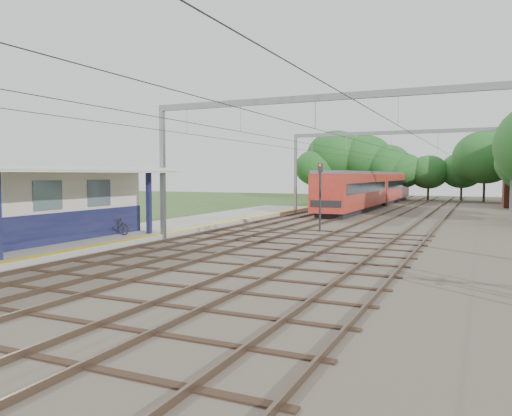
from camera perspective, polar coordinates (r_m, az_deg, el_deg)
The scene contains 9 objects.
ballast_bed at distance 37.13m, azimuth 14.98°, elevation -1.56°, with size 18.00×90.00×0.10m, color #473D33.
platform at distance 27.19m, azimuth -16.07°, elevation -3.25°, with size 5.00×52.00×0.35m, color gray.
yellow_stripe at distance 25.77m, azimuth -12.26°, elevation -3.17°, with size 0.45×52.00×0.01m, color yellow.
rail_tracks at distance 37.61m, azimuth 11.22°, elevation -1.25°, with size 11.80×88.00×0.15m.
catenary_system at distance 32.51m, azimuth 12.68°, elevation 7.37°, with size 17.22×88.00×7.00m.
tree_band at distance 63.91m, azimuth 18.98°, elevation 4.93°, with size 31.72×30.88×8.82m.
bicycle at distance 26.72m, azimuth -15.77°, elevation -1.95°, with size 0.45×1.59×0.96m, color black.
train at distance 54.16m, azimuth 13.25°, elevation 2.24°, with size 2.79×34.79×3.68m.
signal_post at distance 29.60m, azimuth 7.34°, elevation 2.02°, with size 0.33×0.30×4.11m.
Camera 1 is at (10.10, -6.46, 3.45)m, focal length 35.00 mm.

